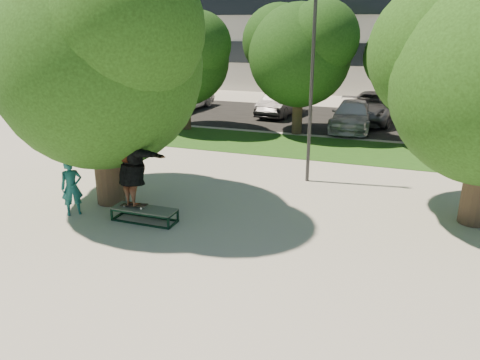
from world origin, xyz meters
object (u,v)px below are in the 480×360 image
at_px(tree_left, 97,52).
at_px(grind_box, 145,215).
at_px(lamppost, 311,89).
at_px(car_silver_b, 352,115).
at_px(bystander, 72,187).
at_px(car_silver_a, 186,96).
at_px(car_grey, 372,107).
at_px(car_dark, 281,103).

xyz_separation_m(tree_left, grind_box, (1.79, -1.02, -4.23)).
relative_size(lamppost, car_silver_b, 1.28).
distance_m(lamppost, bystander, 8.00).
relative_size(lamppost, bystander, 3.78).
distance_m(car_silver_a, car_grey, 11.20).
bearing_deg(tree_left, car_dark, 85.06).
bearing_deg(car_grey, car_dark, -171.93).
relative_size(car_silver_a, car_silver_b, 1.00).
height_order(bystander, car_silver_b, bystander).
xyz_separation_m(grind_box, car_grey, (4.70, 16.16, 0.60)).
bearing_deg(grind_box, car_dark, 91.69).
distance_m(tree_left, car_dark, 15.70).
bearing_deg(car_silver_a, car_dark, 5.84).
xyz_separation_m(tree_left, car_dark, (1.31, 15.21, -3.68)).
relative_size(bystander, car_dark, 0.36).
bearing_deg(car_grey, lamppost, -87.33).
xyz_separation_m(car_silver_a, car_silver_b, (10.42, -2.18, -0.12)).
distance_m(bystander, car_dark, 16.54).
height_order(lamppost, bystander, lamppost).
relative_size(car_silver_a, car_grey, 0.84).
distance_m(tree_left, grind_box, 4.71).
bearing_deg(car_silver_a, bystander, -70.84).
bearing_deg(lamppost, grind_box, -125.42).
distance_m(bystander, car_silver_b, 15.36).
height_order(car_silver_a, car_grey, car_silver_a).
xyz_separation_m(tree_left, car_silver_b, (5.71, 12.86, -3.73)).
xyz_separation_m(lamppost, car_grey, (1.20, 11.24, -2.36)).
bearing_deg(car_silver_a, car_silver_b, -7.60).
bearing_deg(tree_left, car_silver_b, 66.05).
bearing_deg(car_dark, car_grey, 4.48).
distance_m(grind_box, car_dark, 16.24).
xyz_separation_m(grind_box, car_dark, (-0.48, 16.22, 0.55)).
distance_m(car_silver_a, car_silver_b, 10.64).
bearing_deg(car_silver_b, car_silver_a, 167.02).
height_order(grind_box, car_silver_a, car_silver_a).
height_order(lamppost, car_silver_a, lamppost).
height_order(lamppost, car_silver_b, lamppost).
height_order(tree_left, car_silver_b, tree_left).
bearing_deg(grind_box, car_silver_b, 74.23).
height_order(tree_left, car_silver_a, tree_left).
bearing_deg(lamppost, car_dark, 109.39).
xyz_separation_m(grind_box, car_silver_a, (-6.50, 16.06, 0.63)).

